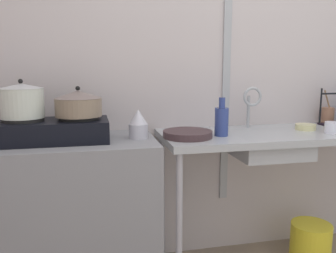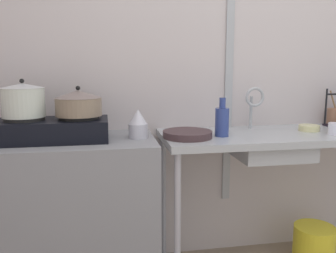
{
  "view_description": "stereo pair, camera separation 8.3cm",
  "coord_description": "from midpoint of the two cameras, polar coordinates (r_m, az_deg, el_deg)",
  "views": [
    {
      "loc": [
        -0.89,
        -0.76,
        1.28
      ],
      "look_at": [
        -0.46,
        1.2,
        0.94
      ],
      "focal_mm": 37.94,
      "sensor_mm": 36.0,
      "label": 1
    },
    {
      "loc": [
        -0.81,
        -0.77,
        1.28
      ],
      "look_at": [
        -0.46,
        1.2,
        0.94
      ],
      "focal_mm": 37.94,
      "sensor_mm": 36.0,
      "label": 2
    }
  ],
  "objects": [
    {
      "name": "wall_metal_strip",
      "position": [
        2.38,
        8.45,
        11.76
      ],
      "size": [
        0.05,
        0.01,
        1.99
      ],
      "primitive_type": "cube",
      "color": "#A4A7AD"
    },
    {
      "name": "bottle_by_sink",
      "position": [
        2.06,
        7.47,
        0.95
      ],
      "size": [
        0.08,
        0.08,
        0.22
      ],
      "color": "navy",
      "rests_on": "counter_sink"
    },
    {
      "name": "counter_concrete",
      "position": [
        2.16,
        -20.19,
        -13.83
      ],
      "size": [
        1.23,
        0.54,
        0.88
      ],
      "primitive_type": "cube",
      "color": "gray",
      "rests_on": "ground"
    },
    {
      "name": "pot_on_left_burner",
      "position": [
        2.01,
        -23.54,
        3.82
      ],
      "size": [
        0.23,
        0.23,
        0.2
      ],
      "color": "silver",
      "rests_on": "stove"
    },
    {
      "name": "cup_by_rack",
      "position": [
        2.34,
        23.98,
        -0.15
      ],
      "size": [
        0.09,
        0.09,
        0.07
      ],
      "primitive_type": "cylinder",
      "color": "white",
      "rests_on": "counter_sink"
    },
    {
      "name": "bucket_on_floor",
      "position": [
        2.6,
        21.03,
        -17.1
      ],
      "size": [
        0.26,
        0.26,
        0.27
      ],
      "primitive_type": "cylinder",
      "color": "yellow",
      "rests_on": "ground"
    },
    {
      "name": "faucet",
      "position": [
        2.32,
        12.27,
        4.15
      ],
      "size": [
        0.13,
        0.07,
        0.27
      ],
      "color": "#A4A7AD",
      "rests_on": "counter_sink"
    },
    {
      "name": "small_bowl_on_drainboard",
      "position": [
        2.4,
        20.31,
        -0.06
      ],
      "size": [
        0.13,
        0.13,
        0.04
      ],
      "primitive_type": "cylinder",
      "color": "beige",
      "rests_on": "counter_sink"
    },
    {
      "name": "utensil_jar",
      "position": [
        2.71,
        23.48,
        1.65
      ],
      "size": [
        0.08,
        0.08,
        0.24
      ],
      "color": "#9D6B52",
      "rests_on": "counter_sink"
    },
    {
      "name": "wall_back",
      "position": [
        2.43,
        8.01,
        8.8
      ],
      "size": [
        4.47,
        0.1,
        2.49
      ],
      "primitive_type": "cube",
      "color": "beige",
      "rests_on": "ground"
    },
    {
      "name": "sink_basin",
      "position": [
        2.21,
        14.69,
        -2.82
      ],
      "size": [
        0.42,
        0.38,
        0.14
      ],
      "primitive_type": "cube",
      "color": "#A4A7AD",
      "rests_on": "counter_sink"
    },
    {
      "name": "counter_sink",
      "position": [
        2.32,
        17.54,
        -2.44
      ],
      "size": [
        1.58,
        0.54,
        0.88
      ],
      "color": "#A4A7AD",
      "rests_on": "ground"
    },
    {
      "name": "percolator",
      "position": [
        1.99,
        -5.98,
        0.36
      ],
      "size": [
        0.11,
        0.11,
        0.16
      ],
      "color": "silver",
      "rests_on": "counter_concrete"
    },
    {
      "name": "frying_pan",
      "position": [
        2.01,
        2.0,
        -1.22
      ],
      "size": [
        0.28,
        0.28,
        0.04
      ],
      "primitive_type": "cylinder",
      "color": "#3E2B2F",
      "rests_on": "counter_sink"
    },
    {
      "name": "pot_on_right_burner",
      "position": [
        1.97,
        -15.38,
        3.62
      ],
      "size": [
        0.25,
        0.25,
        0.16
      ],
      "color": "#83705B",
      "rests_on": "stove"
    },
    {
      "name": "stove",
      "position": [
        2.01,
        -19.25,
        -0.55
      ],
      "size": [
        0.59,
        0.3,
        0.13
      ],
      "color": "black",
      "rests_on": "counter_concrete"
    }
  ]
}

